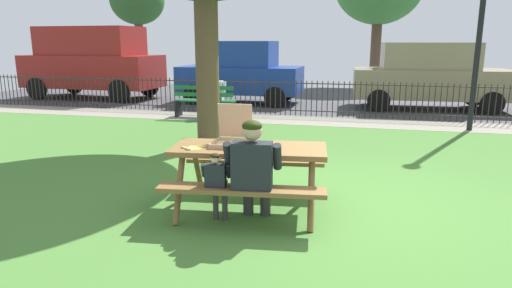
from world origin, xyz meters
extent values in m
cube|color=#467832|center=(0.00, 1.29, -0.01)|extent=(28.00, 10.57, 0.02)
cube|color=gray|center=(0.00, 5.87, 0.00)|extent=(28.00, 1.40, 0.01)
cube|color=#424247|center=(0.00, 10.44, -0.01)|extent=(28.00, 7.73, 0.01)
cube|color=brown|center=(-1.13, -0.42, 0.74)|extent=(1.87, 0.96, 0.06)
cube|color=brown|center=(-1.06, -1.02, 0.44)|extent=(1.82, 0.48, 0.05)
cube|color=brown|center=(-1.19, 0.17, 0.44)|extent=(1.82, 0.48, 0.05)
cylinder|color=brown|center=(-1.81, -0.91, 0.35)|extent=(0.12, 0.44, 0.74)
cylinder|color=brown|center=(-1.91, -0.09, 0.35)|extent=(0.12, 0.44, 0.74)
cylinder|color=brown|center=(-0.35, -0.75, 0.35)|extent=(0.12, 0.44, 0.74)
cylinder|color=brown|center=(-0.44, 0.07, 0.35)|extent=(0.12, 0.44, 0.74)
cube|color=tan|center=(-1.35, -0.44, 0.78)|extent=(0.43, 0.43, 0.01)
cube|color=silver|center=(-1.35, -0.44, 0.78)|extent=(0.39, 0.39, 0.00)
cube|color=tan|center=(-1.34, -0.64, 0.80)|extent=(0.42, 0.02, 0.04)
cube|color=tan|center=(-1.35, -0.23, 0.80)|extent=(0.42, 0.02, 0.04)
cube|color=tan|center=(-1.55, -0.44, 0.80)|extent=(0.02, 0.42, 0.04)
cube|color=tan|center=(-1.14, -0.43, 0.80)|extent=(0.02, 0.42, 0.04)
cube|color=tan|center=(-1.35, -0.22, 1.04)|extent=(0.42, 0.09, 0.42)
cylinder|color=tan|center=(-1.35, -0.44, 0.79)|extent=(0.36, 0.36, 0.01)
cylinder|color=#E8C86B|center=(-1.35, -0.44, 0.80)|extent=(0.33, 0.33, 0.00)
pyramid|color=#F0CE58|center=(-1.73, -0.62, 0.78)|extent=(0.27, 0.28, 0.01)
cube|color=tan|center=(-1.80, -0.71, 0.78)|extent=(0.15, 0.13, 0.02)
cylinder|color=#333333|center=(-1.09, -0.60, 0.22)|extent=(0.12, 0.12, 0.44)
cylinder|color=#333333|center=(-1.07, -0.81, 0.47)|extent=(0.20, 0.43, 0.15)
cylinder|color=#333333|center=(-0.89, -0.58, 0.22)|extent=(0.12, 0.12, 0.44)
cylinder|color=#333333|center=(-0.87, -0.79, 0.47)|extent=(0.20, 0.43, 0.15)
cube|color=#1E2328|center=(-0.95, -1.00, 0.70)|extent=(0.44, 0.27, 0.52)
cylinder|color=#1E2328|center=(-1.21, -0.98, 0.80)|extent=(0.11, 0.22, 0.31)
cylinder|color=#1E2328|center=(-0.69, -0.93, 0.80)|extent=(0.11, 0.22, 0.31)
sphere|color=tan|center=(-0.95, -0.98, 1.08)|extent=(0.21, 0.21, 0.21)
ellipsoid|color=black|center=(-0.95, -0.99, 1.13)|extent=(0.21, 0.20, 0.12)
cylinder|color=#3B3B3B|center=(-1.41, -0.84, 0.22)|extent=(0.06, 0.06, 0.44)
cylinder|color=#3B3B3B|center=(-1.40, -0.95, 0.46)|extent=(0.10, 0.23, 0.08)
cylinder|color=#3B3B3B|center=(-1.31, -0.82, 0.22)|extent=(0.06, 0.06, 0.44)
cylinder|color=#3B3B3B|center=(-1.29, -0.93, 0.46)|extent=(0.10, 0.23, 0.08)
cube|color=#1E2328|center=(-1.33, -1.05, 0.58)|extent=(0.23, 0.14, 0.27)
cylinder|color=#1E2328|center=(-1.47, -1.04, 0.63)|extent=(0.06, 0.11, 0.16)
cylinder|color=#1E2328|center=(-1.20, -1.01, 0.63)|extent=(0.06, 0.11, 0.16)
sphere|color=beige|center=(-1.34, -1.04, 0.77)|extent=(0.11, 0.11, 0.11)
ellipsoid|color=black|center=(-1.34, -1.04, 0.80)|extent=(0.11, 0.10, 0.06)
cylinder|color=#2D2823|center=(0.00, 6.57, 0.88)|extent=(22.78, 0.03, 0.03)
cylinder|color=#2D2823|center=(0.00, 6.57, 0.14)|extent=(22.78, 0.03, 0.03)
cylinder|color=#2D2823|center=(-11.04, 6.57, 0.48)|extent=(0.02, 0.02, 0.95)
cylinder|color=#2D2823|center=(-10.90, 6.57, 0.48)|extent=(0.02, 0.02, 0.95)
cylinder|color=#2D2823|center=(-10.76, 6.57, 0.48)|extent=(0.02, 0.02, 0.95)
cylinder|color=#2D2823|center=(-10.62, 6.57, 0.48)|extent=(0.02, 0.02, 0.95)
cylinder|color=#2D2823|center=(-10.48, 6.57, 0.48)|extent=(0.02, 0.02, 0.95)
cylinder|color=#2D2823|center=(-10.34, 6.57, 0.48)|extent=(0.02, 0.02, 0.95)
cylinder|color=#2D2823|center=(-10.19, 6.57, 0.48)|extent=(0.02, 0.02, 0.95)
cylinder|color=#2D2823|center=(-10.05, 6.57, 0.48)|extent=(0.02, 0.02, 0.95)
cylinder|color=#2D2823|center=(-9.91, 6.57, 0.48)|extent=(0.02, 0.02, 0.95)
cylinder|color=#2D2823|center=(-9.77, 6.57, 0.48)|extent=(0.02, 0.02, 0.95)
cylinder|color=#2D2823|center=(-9.63, 6.57, 0.48)|extent=(0.02, 0.02, 0.95)
cylinder|color=#2D2823|center=(-9.49, 6.57, 0.48)|extent=(0.02, 0.02, 0.95)
cylinder|color=#2D2823|center=(-9.35, 6.57, 0.48)|extent=(0.02, 0.02, 0.95)
cylinder|color=#2D2823|center=(-9.21, 6.57, 0.48)|extent=(0.02, 0.02, 0.95)
cylinder|color=#2D2823|center=(-9.07, 6.57, 0.48)|extent=(0.02, 0.02, 0.95)
cylinder|color=#2D2823|center=(-8.93, 6.57, 0.48)|extent=(0.02, 0.02, 0.95)
cylinder|color=#2D2823|center=(-8.79, 6.57, 0.48)|extent=(0.02, 0.02, 0.95)
cylinder|color=#2D2823|center=(-8.65, 6.57, 0.48)|extent=(0.02, 0.02, 0.95)
cylinder|color=#2D2823|center=(-8.51, 6.57, 0.48)|extent=(0.02, 0.02, 0.95)
cylinder|color=#2D2823|center=(-8.37, 6.57, 0.48)|extent=(0.02, 0.02, 0.95)
cylinder|color=#2D2823|center=(-8.23, 6.57, 0.48)|extent=(0.02, 0.02, 0.95)
cylinder|color=#2D2823|center=(-8.09, 6.57, 0.48)|extent=(0.02, 0.02, 0.95)
cylinder|color=#2D2823|center=(-7.94, 6.57, 0.48)|extent=(0.02, 0.02, 0.95)
cylinder|color=#2D2823|center=(-7.80, 6.57, 0.48)|extent=(0.02, 0.02, 0.95)
cylinder|color=#2D2823|center=(-7.66, 6.57, 0.48)|extent=(0.02, 0.02, 0.95)
cylinder|color=#2D2823|center=(-7.52, 6.57, 0.48)|extent=(0.02, 0.02, 0.95)
cylinder|color=#2D2823|center=(-7.38, 6.57, 0.48)|extent=(0.02, 0.02, 0.95)
cylinder|color=#2D2823|center=(-7.24, 6.57, 0.48)|extent=(0.02, 0.02, 0.95)
cylinder|color=#2D2823|center=(-7.10, 6.57, 0.48)|extent=(0.02, 0.02, 0.95)
cylinder|color=#2D2823|center=(-6.96, 6.57, 0.48)|extent=(0.02, 0.02, 0.95)
cylinder|color=#2D2823|center=(-6.82, 6.57, 0.48)|extent=(0.02, 0.02, 0.95)
cylinder|color=#2D2823|center=(-6.68, 6.57, 0.48)|extent=(0.02, 0.02, 0.95)
cylinder|color=#2D2823|center=(-6.54, 6.57, 0.48)|extent=(0.02, 0.02, 0.95)
cylinder|color=#2D2823|center=(-6.40, 6.57, 0.48)|extent=(0.02, 0.02, 0.95)
cylinder|color=#2D2823|center=(-6.26, 6.57, 0.48)|extent=(0.02, 0.02, 0.95)
cylinder|color=#2D2823|center=(-6.12, 6.57, 0.48)|extent=(0.02, 0.02, 0.95)
cylinder|color=#2D2823|center=(-5.98, 6.57, 0.48)|extent=(0.02, 0.02, 0.95)
cylinder|color=#2D2823|center=(-5.84, 6.57, 0.48)|extent=(0.02, 0.02, 0.95)
cylinder|color=#2D2823|center=(-5.69, 6.57, 0.48)|extent=(0.02, 0.02, 0.95)
cylinder|color=#2D2823|center=(-5.55, 6.57, 0.48)|extent=(0.02, 0.02, 0.95)
cylinder|color=#2D2823|center=(-5.41, 6.57, 0.48)|extent=(0.02, 0.02, 0.95)
cylinder|color=#2D2823|center=(-5.27, 6.57, 0.48)|extent=(0.02, 0.02, 0.95)
cylinder|color=#2D2823|center=(-5.13, 6.57, 0.48)|extent=(0.02, 0.02, 0.95)
cylinder|color=#2D2823|center=(-4.99, 6.57, 0.48)|extent=(0.02, 0.02, 0.95)
cylinder|color=#2D2823|center=(-4.85, 6.57, 0.48)|extent=(0.02, 0.02, 0.95)
cylinder|color=#2D2823|center=(-4.71, 6.57, 0.48)|extent=(0.02, 0.02, 0.95)
cylinder|color=#2D2823|center=(-4.57, 6.57, 0.48)|extent=(0.02, 0.02, 0.95)
cylinder|color=#2D2823|center=(-4.43, 6.57, 0.48)|extent=(0.02, 0.02, 0.95)
cylinder|color=#2D2823|center=(-4.29, 6.57, 0.48)|extent=(0.02, 0.02, 0.95)
cylinder|color=#2D2823|center=(-4.15, 6.57, 0.48)|extent=(0.02, 0.02, 0.95)
cylinder|color=#2D2823|center=(-4.01, 6.57, 0.48)|extent=(0.02, 0.02, 0.95)
cylinder|color=#2D2823|center=(-3.87, 6.57, 0.48)|extent=(0.02, 0.02, 0.95)
cylinder|color=#2D2823|center=(-3.73, 6.57, 0.48)|extent=(0.02, 0.02, 0.95)
cylinder|color=#2D2823|center=(-3.59, 6.57, 0.48)|extent=(0.02, 0.02, 0.95)
cylinder|color=#2D2823|center=(-3.45, 6.57, 0.48)|extent=(0.02, 0.02, 0.95)
cylinder|color=#2D2823|center=(-3.30, 6.57, 0.48)|extent=(0.02, 0.02, 0.95)
cylinder|color=#2D2823|center=(-3.16, 6.57, 0.48)|extent=(0.02, 0.02, 0.95)
cylinder|color=#2D2823|center=(-3.02, 6.57, 0.48)|extent=(0.02, 0.02, 0.95)
cylinder|color=#2D2823|center=(-2.88, 6.57, 0.48)|extent=(0.02, 0.02, 0.95)
cylinder|color=#2D2823|center=(-2.74, 6.57, 0.48)|extent=(0.02, 0.02, 0.95)
cylinder|color=#2D2823|center=(-2.60, 6.57, 0.48)|extent=(0.02, 0.02, 0.95)
cylinder|color=#2D2823|center=(-2.46, 6.57, 0.48)|extent=(0.02, 0.02, 0.95)
cylinder|color=#2D2823|center=(-2.32, 6.57, 0.48)|extent=(0.02, 0.02, 0.95)
cylinder|color=#2D2823|center=(-2.18, 6.57, 0.48)|extent=(0.02, 0.02, 0.95)
cylinder|color=#2D2823|center=(-2.04, 6.57, 0.48)|extent=(0.02, 0.02, 0.95)
cylinder|color=#2D2823|center=(-1.90, 6.57, 0.48)|extent=(0.02, 0.02, 0.95)
cylinder|color=#2D2823|center=(-1.76, 6.57, 0.48)|extent=(0.02, 0.02, 0.95)
cylinder|color=#2D2823|center=(-1.62, 6.57, 0.48)|extent=(0.02, 0.02, 0.95)
cylinder|color=#2D2823|center=(-1.48, 6.57, 0.48)|extent=(0.02, 0.02, 0.95)
cylinder|color=#2D2823|center=(-1.34, 6.57, 0.48)|extent=(0.02, 0.02, 0.95)
cylinder|color=#2D2823|center=(-1.20, 6.57, 0.48)|extent=(0.02, 0.02, 0.95)
cylinder|color=#2D2823|center=(-1.05, 6.57, 0.48)|extent=(0.02, 0.02, 0.95)
cylinder|color=#2D2823|center=(-0.91, 6.57, 0.48)|extent=(0.02, 0.02, 0.95)
cylinder|color=#2D2823|center=(-0.77, 6.57, 0.48)|extent=(0.02, 0.02, 0.95)
cylinder|color=#2D2823|center=(-0.63, 6.57, 0.48)|extent=(0.02, 0.02, 0.95)
cylinder|color=#2D2823|center=(-0.49, 6.57, 0.48)|extent=(0.02, 0.02, 0.95)
cylinder|color=#2D2823|center=(-0.35, 6.57, 0.48)|extent=(0.02, 0.02, 0.95)
cylinder|color=#2D2823|center=(-0.21, 6.57, 0.48)|extent=(0.02, 0.02, 0.95)
cylinder|color=#2D2823|center=(-0.07, 6.57, 0.48)|extent=(0.02, 0.02, 0.95)
cylinder|color=#2D2823|center=(0.07, 6.57, 0.48)|extent=(0.02, 0.02, 0.95)
cylinder|color=#2D2823|center=(0.21, 6.57, 0.48)|extent=(0.02, 0.02, 0.95)
cylinder|color=#2D2823|center=(0.35, 6.57, 0.48)|extent=(0.02, 0.02, 0.95)
cylinder|color=#2D2823|center=(0.49, 6.57, 0.48)|extent=(0.02, 0.02, 0.95)
cylinder|color=#2D2823|center=(0.63, 6.57, 0.48)|extent=(0.02, 0.02, 0.95)
cylinder|color=#2D2823|center=(0.77, 6.57, 0.48)|extent=(0.02, 0.02, 0.95)
cylinder|color=#2D2823|center=(0.91, 6.57, 0.48)|extent=(0.02, 0.02, 0.95)
cylinder|color=#2D2823|center=(1.05, 6.57, 0.48)|extent=(0.02, 0.02, 0.95)
cylinder|color=#2D2823|center=(1.20, 6.57, 0.48)|extent=(0.02, 0.02, 0.95)
cylinder|color=#2D2823|center=(1.34, 6.57, 0.48)|extent=(0.02, 0.02, 0.95)
cylinder|color=#2D2823|center=(1.48, 6.57, 0.48)|extent=(0.02, 0.02, 0.95)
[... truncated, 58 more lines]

